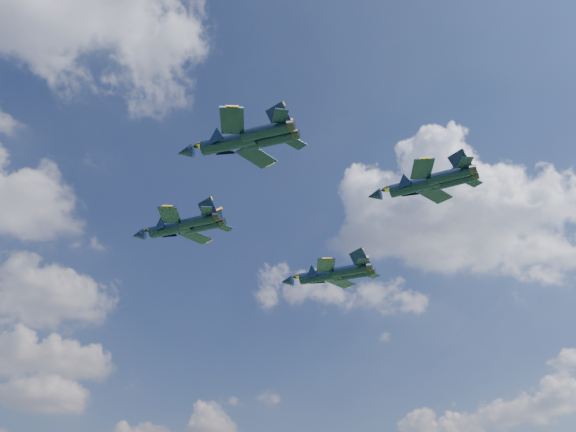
% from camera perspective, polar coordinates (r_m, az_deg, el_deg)
% --- Properties ---
extents(jet_lead, '(13.58, 16.53, 4.15)m').
position_cam_1_polar(jet_lead, '(91.55, -12.07, -1.25)').
color(jet_lead, black).
extents(jet_left, '(13.32, 15.28, 3.92)m').
position_cam_1_polar(jet_left, '(68.60, -6.42, 7.38)').
color(jet_left, black).
extents(jet_right, '(13.89, 17.07, 4.28)m').
position_cam_1_polar(jet_right, '(98.72, 3.05, -6.10)').
color(jet_right, black).
extents(jet_slot, '(11.83, 15.72, 3.85)m').
position_cam_1_polar(jet_slot, '(79.65, 12.36, 2.97)').
color(jet_slot, black).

